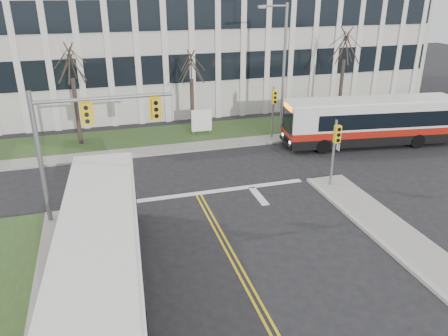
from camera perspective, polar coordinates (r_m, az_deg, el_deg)
ground at (r=16.61m, az=3.30°, el=-15.38°), size 120.00×120.00×0.00m
sidewalk_cross at (r=30.80m, az=2.64°, el=3.43°), size 44.00×1.60×0.14m
building_lawn at (r=33.32m, az=1.07°, el=4.95°), size 44.00×5.00×0.12m
office_building at (r=43.52m, az=-3.82°, el=17.10°), size 40.00×16.00×12.00m
mast_arm_signal at (r=20.34m, az=-18.68°, el=4.41°), size 6.11×0.38×6.20m
signal_pole_near at (r=23.77m, az=14.33°, el=3.01°), size 0.34×0.39×3.80m
signal_pole_far at (r=31.03m, az=6.48°, el=8.15°), size 0.34×0.39×3.80m
streetlight at (r=31.52m, az=7.57°, el=13.34°), size 2.15×0.25×9.20m
directory_sign at (r=31.89m, az=-2.95°, el=6.19°), size 1.50×0.12×2.00m
tree_left at (r=30.65m, az=-19.39°, el=12.63°), size 1.80×1.80×7.70m
tree_mid at (r=31.61m, az=-4.30°, el=12.92°), size 1.80×1.80×6.82m
tree_right at (r=35.76m, az=15.54°, el=14.99°), size 1.80×1.80×8.25m
bus_main at (r=15.95m, az=-15.55°, el=-11.12°), size 3.33×11.97×3.16m
bus_cross at (r=31.61m, az=18.59°, el=5.63°), size 12.04×4.06×3.15m
newspaper_box_red at (r=16.41m, az=-21.59°, el=-15.68°), size 0.63×0.60×0.95m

